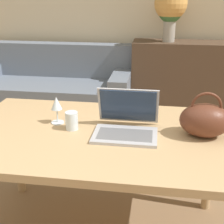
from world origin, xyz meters
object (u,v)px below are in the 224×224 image
couch (54,91)px  flower_vase (171,7)px  drinking_glass (72,121)px  laptop (127,121)px  wine_glass (57,105)px  handbag (205,120)px

couch → flower_vase: flower_vase is taller
drinking_glass → flower_vase: 2.23m
laptop → flower_vase: bearing=83.0°
laptop → wine_glass: size_ratio=2.10×
couch → drinking_glass: 2.13m
laptop → flower_vase: flower_vase is taller
drinking_glass → handbag: (0.70, 0.02, 0.04)m
laptop → wine_glass: (-0.40, 0.05, 0.05)m
wine_glass → handbag: size_ratio=0.61×
couch → drinking_glass: drinking_glass is taller
wine_glass → handbag: (0.80, -0.05, -0.02)m
drinking_glass → handbag: size_ratio=0.39×
drinking_glass → handbag: handbag is taller
laptop → handbag: 0.40m
wine_glass → drinking_glass: bearing=-33.7°
couch → laptop: (1.06, -1.91, 0.50)m
couch → handbag: handbag is taller
flower_vase → laptop: bearing=-97.0°
laptop → drinking_glass: size_ratio=3.34×
couch → flower_vase: 1.64m
couch → wine_glass: size_ratio=11.63×
laptop → flower_vase: size_ratio=0.56×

